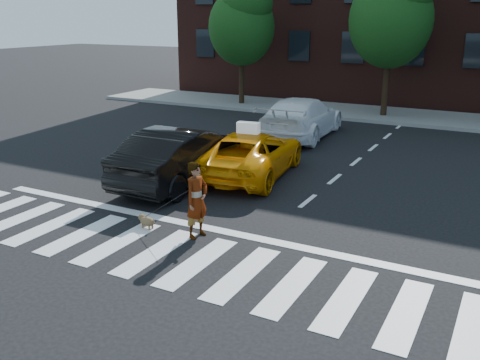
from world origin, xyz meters
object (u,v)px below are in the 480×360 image
at_px(tree_mid, 392,9).
at_px(woman, 197,200).
at_px(tree_left, 242,19).
at_px(black_sedan, 183,155).
at_px(taxi, 251,154).
at_px(dog, 146,221).
at_px(white_suv, 301,117).

xyz_separation_m(tree_mid, woman, (-0.23, -15.90, -4.01)).
distance_m(tree_left, black_sedan, 14.12).
bearing_deg(black_sedan, woman, 128.03).
xyz_separation_m(taxi, dog, (-0.21, -4.86, -0.49)).
height_order(tree_left, black_sedan, tree_left).
distance_m(white_suv, dog, 10.50).
relative_size(black_sedan, dog, 9.30).
xyz_separation_m(black_sedan, dog, (1.15, -3.27, -0.64)).
distance_m(black_sedan, dog, 3.52).
bearing_deg(tree_left, white_suv, -44.99).
xyz_separation_m(white_suv, woman, (1.71, -10.33, 0.06)).
bearing_deg(dog, white_suv, 103.73).
relative_size(tree_left, dog, 12.23).
distance_m(tree_left, white_suv, 8.68).
distance_m(black_sedan, woman, 3.97).
xyz_separation_m(white_suv, dog, (0.41, -10.47, -0.61)).
bearing_deg(taxi, tree_mid, -104.29).
bearing_deg(white_suv, dog, 88.66).
bearing_deg(tree_left, dog, -69.55).
relative_size(taxi, white_suv, 0.89).
height_order(tree_mid, white_suv, tree_mid).
distance_m(woman, dog, 1.46).
height_order(tree_mid, woman, tree_mid).
distance_m(tree_left, woman, 17.85).
height_order(tree_mid, black_sedan, tree_mid).
distance_m(taxi, white_suv, 5.64).
distance_m(tree_left, tree_mid, 7.51).
relative_size(white_suv, dog, 10.16).
distance_m(tree_left, dog, 17.64).
bearing_deg(dog, tree_mid, 96.06).
bearing_deg(white_suv, tree_left, -48.59).
relative_size(tree_left, white_suv, 1.20).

